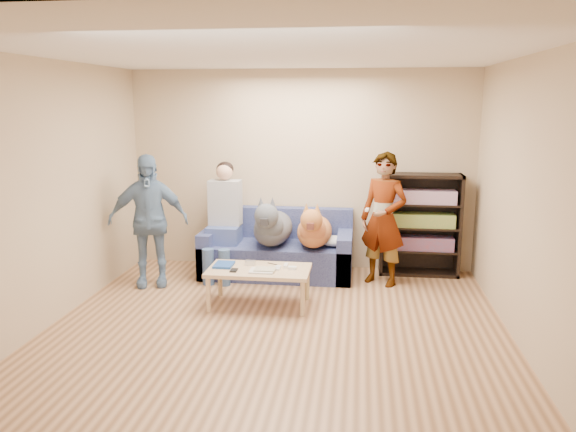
# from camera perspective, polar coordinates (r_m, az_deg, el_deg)

# --- Properties ---
(ground) EXTENTS (5.00, 5.00, 0.00)m
(ground) POSITION_cam_1_polar(r_m,az_deg,el_deg) (5.34, -1.70, -12.66)
(ground) COLOR brown
(ground) RESTS_ON ground
(ceiling) EXTENTS (5.00, 5.00, 0.00)m
(ceiling) POSITION_cam_1_polar(r_m,az_deg,el_deg) (4.89, -1.89, 16.37)
(ceiling) COLOR white
(ceiling) RESTS_ON ground
(wall_back) EXTENTS (4.50, 0.00, 4.50)m
(wall_back) POSITION_cam_1_polar(r_m,az_deg,el_deg) (7.40, 1.30, 4.67)
(wall_back) COLOR tan
(wall_back) RESTS_ON ground
(wall_front) EXTENTS (4.50, 0.00, 4.50)m
(wall_front) POSITION_cam_1_polar(r_m,az_deg,el_deg) (2.59, -10.72, -8.76)
(wall_front) COLOR tan
(wall_front) RESTS_ON ground
(wall_left) EXTENTS (0.00, 5.00, 5.00)m
(wall_left) POSITION_cam_1_polar(r_m,az_deg,el_deg) (5.75, -24.52, 1.61)
(wall_left) COLOR tan
(wall_left) RESTS_ON ground
(wall_right) EXTENTS (0.00, 5.00, 5.00)m
(wall_right) POSITION_cam_1_polar(r_m,az_deg,el_deg) (5.10, 24.01, 0.51)
(wall_right) COLOR tan
(wall_right) RESTS_ON ground
(blanket) EXTENTS (0.35, 0.30, 0.12)m
(blanket) POSITION_cam_1_polar(r_m,az_deg,el_deg) (7.00, 4.69, -2.54)
(blanket) COLOR silver
(blanket) RESTS_ON sofa
(person_standing_right) EXTENTS (0.70, 0.62, 1.61)m
(person_standing_right) POSITION_cam_1_polar(r_m,az_deg,el_deg) (6.82, 9.67, -0.32)
(person_standing_right) COLOR gray
(person_standing_right) RESTS_ON ground
(person_standing_left) EXTENTS (1.00, 0.63, 1.59)m
(person_standing_left) POSITION_cam_1_polar(r_m,az_deg,el_deg) (6.89, -14.01, -0.46)
(person_standing_left) COLOR #6983A8
(person_standing_left) RESTS_ON ground
(held_controller) EXTENTS (0.05, 0.11, 0.03)m
(held_controller) POSITION_cam_1_polar(r_m,az_deg,el_deg) (6.59, 8.04, 0.64)
(held_controller) COLOR white
(held_controller) RESTS_ON person_standing_right
(notebook_blue) EXTENTS (0.20, 0.26, 0.03)m
(notebook_blue) POSITION_cam_1_polar(r_m,az_deg,el_deg) (6.21, -6.52, -4.94)
(notebook_blue) COLOR #1A4391
(notebook_blue) RESTS_ON coffee_table
(papers) EXTENTS (0.26, 0.20, 0.02)m
(papers) POSITION_cam_1_polar(r_m,az_deg,el_deg) (5.98, -2.66, -5.58)
(papers) COLOR beige
(papers) RESTS_ON coffee_table
(magazine) EXTENTS (0.22, 0.17, 0.01)m
(magazine) POSITION_cam_1_polar(r_m,az_deg,el_deg) (5.99, -2.34, -5.41)
(magazine) COLOR #AEA68B
(magazine) RESTS_ON coffee_table
(camera_silver) EXTENTS (0.11, 0.06, 0.05)m
(camera_silver) POSITION_cam_1_polar(r_m,az_deg,el_deg) (6.22, -3.86, -4.76)
(camera_silver) COLOR #BBBBC0
(camera_silver) RESTS_ON coffee_table
(controller_a) EXTENTS (0.04, 0.13, 0.03)m
(controller_a) POSITION_cam_1_polar(r_m,az_deg,el_deg) (6.14, -0.21, -5.05)
(controller_a) COLOR white
(controller_a) RESTS_ON coffee_table
(controller_b) EXTENTS (0.09, 0.06, 0.03)m
(controller_b) POSITION_cam_1_polar(r_m,az_deg,el_deg) (6.05, 0.44, -5.29)
(controller_b) COLOR white
(controller_b) RESTS_ON coffee_table
(headphone_cup_a) EXTENTS (0.07, 0.07, 0.02)m
(headphone_cup_a) POSITION_cam_1_polar(r_m,az_deg,el_deg) (6.03, -1.12, -5.39)
(headphone_cup_a) COLOR silver
(headphone_cup_a) RESTS_ON coffee_table
(headphone_cup_b) EXTENTS (0.07, 0.07, 0.02)m
(headphone_cup_b) POSITION_cam_1_polar(r_m,az_deg,el_deg) (6.11, -1.01, -5.17)
(headphone_cup_b) COLOR white
(headphone_cup_b) RESTS_ON coffee_table
(pen_orange) EXTENTS (0.13, 0.06, 0.01)m
(pen_orange) POSITION_cam_1_polar(r_m,az_deg,el_deg) (5.94, -3.43, -5.75)
(pen_orange) COLOR orange
(pen_orange) RESTS_ON coffee_table
(pen_black) EXTENTS (0.13, 0.08, 0.01)m
(pen_black) POSITION_cam_1_polar(r_m,az_deg,el_deg) (6.24, -1.58, -4.88)
(pen_black) COLOR black
(pen_black) RESTS_ON coffee_table
(wallet) EXTENTS (0.07, 0.12, 0.02)m
(wallet) POSITION_cam_1_polar(r_m,az_deg,el_deg) (6.02, -5.52, -5.50)
(wallet) COLOR black
(wallet) RESTS_ON coffee_table
(sofa) EXTENTS (1.90, 0.85, 0.82)m
(sofa) POSITION_cam_1_polar(r_m,az_deg,el_deg) (7.24, -1.05, -3.73)
(sofa) COLOR #515B93
(sofa) RESTS_ON ground
(person_seated) EXTENTS (0.40, 0.73, 1.47)m
(person_seated) POSITION_cam_1_polar(r_m,az_deg,el_deg) (7.13, -6.56, 0.03)
(person_seated) COLOR #435495
(person_seated) RESTS_ON sofa
(dog_gray) EXTENTS (0.47, 1.28, 0.68)m
(dog_gray) POSITION_cam_1_polar(r_m,az_deg,el_deg) (6.95, -1.64, -1.07)
(dog_gray) COLOR #4A4B54
(dog_gray) RESTS_ON sofa
(dog_tan) EXTENTS (0.43, 1.17, 0.62)m
(dog_tan) POSITION_cam_1_polar(r_m,az_deg,el_deg) (6.88, 2.66, -1.41)
(dog_tan) COLOR #C9653D
(dog_tan) RESTS_ON sofa
(coffee_table) EXTENTS (1.10, 0.60, 0.42)m
(coffee_table) POSITION_cam_1_polar(r_m,az_deg,el_deg) (6.10, -2.96, -5.77)
(coffee_table) COLOR #D4BD82
(coffee_table) RESTS_ON ground
(bookshelf) EXTENTS (1.00, 0.34, 1.30)m
(bookshelf) POSITION_cam_1_polar(r_m,az_deg,el_deg) (7.33, 13.26, -0.63)
(bookshelf) COLOR black
(bookshelf) RESTS_ON ground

